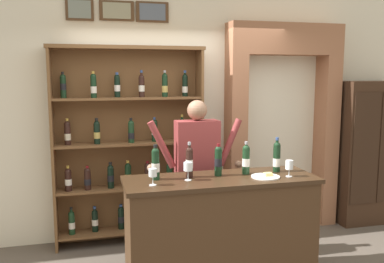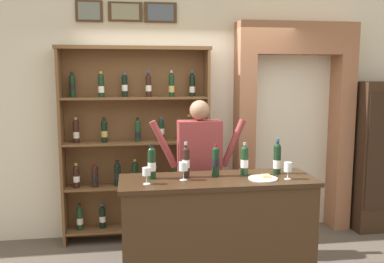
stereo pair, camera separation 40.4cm
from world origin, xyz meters
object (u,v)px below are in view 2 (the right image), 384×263
object	(u,v)px
cheese_plate	(263,178)
tasting_counter	(217,232)
wine_glass_center	(183,167)
wine_glass_right	(288,168)
tasting_bottle_super_tuscan	(152,162)
tasting_bottle_prosecco	(277,158)
wine_glass_left	(146,172)
tasting_bottle_bianco	(216,161)
tasting_bottle_riserva	(186,161)
shopkeeper	(199,161)
wine_shelf	(136,142)
tasting_bottle_chianti	(244,160)

from	to	relation	value
cheese_plate	tasting_counter	bearing A→B (deg)	167.37
wine_glass_center	wine_glass_right	bearing A→B (deg)	-6.33
tasting_bottle_super_tuscan	wine_glass_right	size ratio (longest dim) A/B	2.06
tasting_bottle_super_tuscan	tasting_bottle_prosecco	distance (m)	1.19
tasting_bottle_prosecco	wine_glass_right	bearing A→B (deg)	-83.61
tasting_counter	wine_glass_left	distance (m)	0.90
tasting_bottle_bianco	wine_glass_center	size ratio (longest dim) A/B	1.83
tasting_counter	tasting_bottle_riserva	bearing A→B (deg)	163.00
wine_glass_right	shopkeeper	bearing A→B (deg)	133.16
wine_shelf	tasting_bottle_chianti	size ratio (longest dim) A/B	7.29
wine_shelf	tasting_counter	distance (m)	1.57
tasting_bottle_bianco	cheese_plate	world-z (taller)	tasting_bottle_bianco
tasting_counter	wine_glass_center	distance (m)	0.71
shopkeeper	tasting_bottle_super_tuscan	world-z (taller)	shopkeeper
cheese_plate	tasting_bottle_riserva	bearing A→B (deg)	165.57
shopkeeper	wine_glass_left	size ratio (longest dim) A/B	11.58
tasting_bottle_chianti	tasting_bottle_bianco	bearing A→B (deg)	179.58
wine_glass_right	tasting_counter	bearing A→B (deg)	168.88
tasting_bottle_super_tuscan	wine_glass_center	size ratio (longest dim) A/B	1.94
tasting_bottle_riserva	tasting_bottle_chianti	xyz separation A→B (m)	(0.55, -0.00, -0.01)
tasting_bottle_prosecco	wine_glass_center	distance (m)	0.92
tasting_bottle_bianco	wine_glass_left	world-z (taller)	tasting_bottle_bianco
wine_shelf	wine_glass_right	distance (m)	1.91
tasting_bottle_riserva	wine_glass_right	bearing A→B (deg)	-12.96
tasting_bottle_bianco	wine_glass_center	bearing A→B (deg)	-162.16
shopkeeper	cheese_plate	bearing A→B (deg)	-56.23
wine_glass_center	wine_shelf	bearing A→B (deg)	107.77
wine_shelf	shopkeeper	bearing A→B (deg)	-43.61
tasting_bottle_chianti	wine_glass_center	distance (m)	0.60
shopkeeper	tasting_bottle_chianti	distance (m)	0.64
tasting_counter	cheese_plate	world-z (taller)	cheese_plate
tasting_bottle_super_tuscan	wine_shelf	bearing A→B (deg)	96.16
wine_shelf	tasting_bottle_prosecco	world-z (taller)	wine_shelf
wine_glass_left	wine_glass_right	bearing A→B (deg)	-0.78
wine_glass_center	wine_glass_left	bearing A→B (deg)	-165.35
shopkeeper	tasting_bottle_chianti	xyz separation A→B (m)	(0.34, -0.53, 0.11)
wine_shelf	wine_glass_right	xyz separation A→B (m)	(1.34, -1.35, -0.05)
tasting_counter	cheese_plate	size ratio (longest dim) A/B	6.79
shopkeeper	wine_glass_center	bearing A→B (deg)	-111.84
tasting_bottle_super_tuscan	cheese_plate	xyz separation A→B (m)	(1.00, -0.17, -0.14)
tasting_counter	wine_glass_center	bearing A→B (deg)	-176.66
tasting_counter	wine_glass_right	bearing A→B (deg)	-11.12
shopkeeper	wine_glass_center	world-z (taller)	shopkeeper
shopkeeper	tasting_bottle_riserva	world-z (taller)	shopkeeper
wine_glass_left	cheese_plate	bearing A→B (deg)	0.79
wine_shelf	wine_glass_right	bearing A→B (deg)	-45.31
tasting_counter	tasting_bottle_chianti	xyz separation A→B (m)	(0.28, 0.08, 0.66)
tasting_bottle_riserva	wine_glass_center	world-z (taller)	tasting_bottle_riserva
tasting_bottle_chianti	wine_glass_left	xyz separation A→B (m)	(-0.92, -0.19, -0.04)
tasting_bottle_chianti	tasting_bottle_prosecco	distance (m)	0.32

